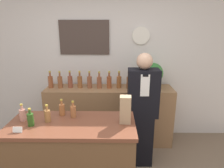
{
  "coord_description": "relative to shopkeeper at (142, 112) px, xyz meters",
  "views": [
    {
      "loc": [
        0.18,
        -1.4,
        1.95
      ],
      "look_at": [
        0.15,
        1.1,
        1.21
      ],
      "focal_mm": 32.0,
      "sensor_mm": 36.0,
      "label": 1
    }
  ],
  "objects": [
    {
      "name": "back_wall",
      "position": [
        -0.57,
        0.86,
        0.55
      ],
      "size": [
        5.2,
        0.09,
        2.7
      ],
      "color": "silver",
      "rests_on": "ground_plane"
    },
    {
      "name": "back_shelf",
      "position": [
        -0.47,
        0.57,
        -0.32
      ],
      "size": [
        2.07,
        0.47,
        0.97
      ],
      "color": "#8E6642",
      "rests_on": "ground_plane"
    },
    {
      "name": "display_counter",
      "position": [
        -0.84,
        -0.65,
        -0.32
      ],
      "size": [
        1.34,
        0.61,
        0.96
      ],
      "color": "brown",
      "rests_on": "ground_plane"
    },
    {
      "name": "shopkeeper",
      "position": [
        0.0,
        0.0,
        0.0
      ],
      "size": [
        0.41,
        0.26,
        1.62
      ],
      "color": "black",
      "rests_on": "ground_plane"
    },
    {
      "name": "potted_plant",
      "position": [
        0.23,
        0.6,
        0.39
      ],
      "size": [
        0.34,
        0.34,
        0.41
      ],
      "color": "#B27047",
      "rests_on": "back_shelf"
    },
    {
      "name": "paper_bag",
      "position": [
        -0.27,
        -0.62,
        0.3
      ],
      "size": [
        0.12,
        0.11,
        0.29
      ],
      "color": "tan",
      "rests_on": "display_counter"
    },
    {
      "name": "price_card_left",
      "position": [
        -1.31,
        -0.84,
        0.19
      ],
      "size": [
        0.09,
        0.02,
        0.06
      ],
      "color": "white",
      "rests_on": "display_counter"
    },
    {
      "name": "counter_bottle_0",
      "position": [
        -1.37,
        -0.6,
        0.23
      ],
      "size": [
        0.06,
        0.06,
        0.19
      ],
      "color": "tan",
      "rests_on": "display_counter"
    },
    {
      "name": "counter_bottle_1",
      "position": [
        -1.24,
        -0.71,
        0.23
      ],
      "size": [
        0.06,
        0.06,
        0.19
      ],
      "color": "#29501A",
      "rests_on": "display_counter"
    },
    {
      "name": "counter_bottle_2",
      "position": [
        -1.09,
        -0.61,
        0.23
      ],
      "size": [
        0.06,
        0.06,
        0.19
      ],
      "color": "#9E6B3A",
      "rests_on": "display_counter"
    },
    {
      "name": "counter_bottle_3",
      "position": [
        -0.98,
        -0.45,
        0.23
      ],
      "size": [
        0.06,
        0.06,
        0.19
      ],
      "color": "#A66234",
      "rests_on": "display_counter"
    },
    {
      "name": "counter_bottle_4",
      "position": [
        -0.84,
        -0.5,
        0.23
      ],
      "size": [
        0.06,
        0.06,
        0.19
      ],
      "color": "#A26137",
      "rests_on": "display_counter"
    },
    {
      "name": "shelf_bottle_0",
      "position": [
        -1.43,
        0.58,
        0.27
      ],
      "size": [
        0.08,
        0.08,
        0.28
      ],
      "color": "brown",
      "rests_on": "back_shelf"
    },
    {
      "name": "shelf_bottle_1",
      "position": [
        -1.27,
        0.57,
        0.27
      ],
      "size": [
        0.08,
        0.08,
        0.28
      ],
      "color": "brown",
      "rests_on": "back_shelf"
    },
    {
      "name": "shelf_bottle_2",
      "position": [
        -1.11,
        0.59,
        0.27
      ],
      "size": [
        0.08,
        0.08,
        0.28
      ],
      "color": "brown",
      "rests_on": "back_shelf"
    },
    {
      "name": "shelf_bottle_3",
      "position": [
        -0.95,
        0.58,
        0.27
      ],
      "size": [
        0.08,
        0.08,
        0.28
      ],
      "color": "brown",
      "rests_on": "back_shelf"
    },
    {
      "name": "shelf_bottle_4",
      "position": [
        -0.79,
        0.57,
        0.27
      ],
      "size": [
        0.08,
        0.08,
        0.28
      ],
      "color": "brown",
      "rests_on": "back_shelf"
    },
    {
      "name": "shelf_bottle_5",
      "position": [
        -0.63,
        0.56,
        0.27
      ],
      "size": [
        0.08,
        0.08,
        0.28
      ],
      "color": "brown",
      "rests_on": "back_shelf"
    },
    {
      "name": "shelf_bottle_6",
      "position": [
        -0.47,
        0.57,
        0.27
      ],
      "size": [
        0.08,
        0.08,
        0.28
      ],
      "color": "brown",
      "rests_on": "back_shelf"
    },
    {
      "name": "shelf_bottle_7",
      "position": [
        -0.31,
        0.58,
        0.27
      ],
      "size": [
        0.08,
        0.08,
        0.28
      ],
      "color": "brown",
      "rests_on": "back_shelf"
    },
    {
      "name": "shelf_bottle_8",
      "position": [
        -0.15,
        0.56,
        0.27
      ],
      "size": [
        0.08,
        0.08,
        0.28
      ],
      "color": "brown",
      "rests_on": "back_shelf"
    },
    {
      "name": "shelf_bottle_9",
      "position": [
        0.01,
        0.55,
        0.27
      ],
      "size": [
        0.08,
        0.08,
        0.28
      ],
      "color": "brown",
      "rests_on": "back_shelf"
    }
  ]
}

